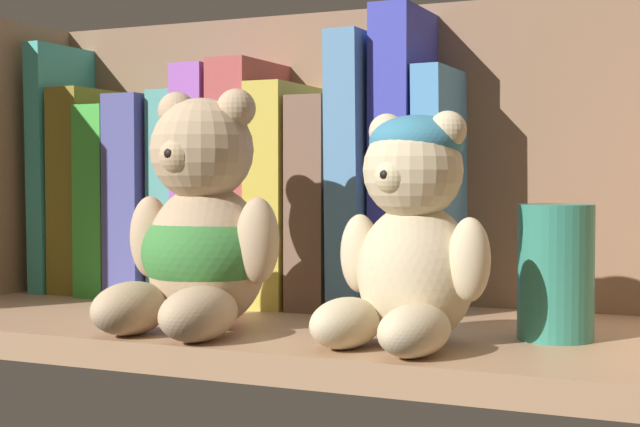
# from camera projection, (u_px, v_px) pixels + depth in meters

# --- Properties ---
(shelf_board) EXTENTS (0.66, 0.26, 0.02)m
(shelf_board) POSITION_uv_depth(u_px,v_px,m) (315.00, 335.00, 0.71)
(shelf_board) COLOR #A87F5B
(shelf_board) RESTS_ON ground
(shelf_back_panel) EXTENTS (0.68, 0.01, 0.27)m
(shelf_back_panel) POSITION_uv_depth(u_px,v_px,m) (379.00, 167.00, 0.83)
(shelf_back_panel) COLOR #815E45
(shelf_back_panel) RESTS_ON ground
(book_0) EXTENTS (0.02, 0.12, 0.23)m
(book_0) POSITION_uv_depth(u_px,v_px,m) (73.00, 169.00, 0.92)
(book_0) COLOR #3FAFA1
(book_0) RESTS_ON shelf_board
(book_1) EXTENTS (0.03, 0.11, 0.19)m
(book_1) POSITION_uv_depth(u_px,v_px,m) (97.00, 191.00, 0.91)
(book_1) COLOR olive
(book_1) RESTS_ON shelf_board
(book_2) EXTENTS (0.03, 0.13, 0.17)m
(book_2) POSITION_uv_depth(u_px,v_px,m) (128.00, 200.00, 0.90)
(book_2) COLOR green
(book_2) RESTS_ON shelf_board
(book_3) EXTENTS (0.04, 0.13, 0.18)m
(book_3) POSITION_uv_depth(u_px,v_px,m) (161.00, 196.00, 0.88)
(book_3) COLOR #484B93
(book_3) RESTS_ON shelf_board
(book_4) EXTENTS (0.03, 0.11, 0.18)m
(book_4) POSITION_uv_depth(u_px,v_px,m) (193.00, 195.00, 0.87)
(book_4) COLOR teal
(book_4) RESTS_ON shelf_board
(book_5) EXTENTS (0.03, 0.13, 0.20)m
(book_5) POSITION_uv_depth(u_px,v_px,m) (224.00, 184.00, 0.85)
(book_5) COLOR #9B51BE
(book_5) RESTS_ON shelf_board
(book_6) EXTENTS (0.04, 0.13, 0.21)m
(book_6) POSITION_uv_depth(u_px,v_px,m) (260.00, 182.00, 0.84)
(book_6) COLOR #AC4444
(book_6) RESTS_ON shelf_board
(book_7) EXTENTS (0.03, 0.14, 0.19)m
(book_7) POSITION_uv_depth(u_px,v_px,m) (298.00, 195.00, 0.82)
(book_7) COLOR gold
(book_7) RESTS_ON shelf_board
(book_8) EXTENTS (0.03, 0.14, 0.17)m
(book_8) POSITION_uv_depth(u_px,v_px,m) (336.00, 202.00, 0.81)
(book_8) COLOR brown
(book_8) RESTS_ON shelf_board
(book_9) EXTENTS (0.03, 0.14, 0.22)m
(book_9) POSITION_uv_depth(u_px,v_px,m) (373.00, 173.00, 0.80)
(book_9) COLOR #4D80AF
(book_9) RESTS_ON shelf_board
(book_10) EXTENTS (0.03, 0.11, 0.24)m
(book_10) POSITION_uv_depth(u_px,v_px,m) (410.00, 161.00, 0.78)
(book_10) COLOR #393EB7
(book_10) RESTS_ON shelf_board
(book_11) EXTENTS (0.03, 0.11, 0.19)m
(book_11) POSITION_uv_depth(u_px,v_px,m) (446.00, 190.00, 0.77)
(book_11) COLOR #4A8ECC
(book_11) RESTS_ON shelf_board
(teddy_bear_larger) EXTENTS (0.12, 0.13, 0.17)m
(teddy_bear_larger) POSITION_uv_depth(u_px,v_px,m) (201.00, 236.00, 0.67)
(teddy_bear_larger) COLOR tan
(teddy_bear_larger) RESTS_ON shelf_board
(teddy_bear_smaller) EXTENTS (0.11, 0.12, 0.15)m
(teddy_bear_smaller) POSITION_uv_depth(u_px,v_px,m) (411.00, 235.00, 0.61)
(teddy_bear_smaller) COLOR beige
(teddy_bear_smaller) RESTS_ON shelf_board
(pillar_candle) EXTENTS (0.05, 0.05, 0.09)m
(pillar_candle) POSITION_uv_depth(u_px,v_px,m) (556.00, 272.00, 0.63)
(pillar_candle) COLOR #2D7A66
(pillar_candle) RESTS_ON shelf_board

